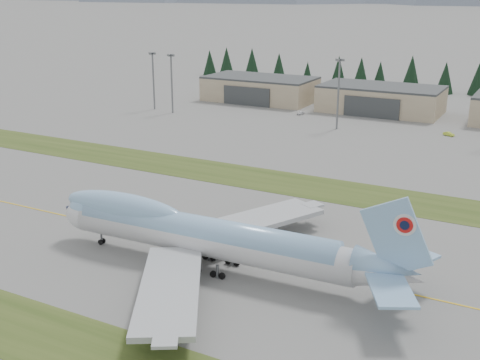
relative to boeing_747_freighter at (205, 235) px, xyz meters
The scene contains 11 objects.
ground 10.20m from the boeing_747_freighter, 64.88° to the left, with size 7000.00×7000.00×0.00m, color #60605E.
grass_strip_near 31.49m from the boeing_747_freighter, 83.61° to the right, with size 400.00×14.00×0.08m, color #334619.
grass_strip_far 52.80m from the boeing_747_freighter, 86.25° to the left, with size 400.00×18.00×0.08m, color #334619.
taxiway_line_main 10.20m from the boeing_747_freighter, 64.88° to the left, with size 400.00×0.40×0.02m, color gold.
boeing_747_freighter is the anchor object (origin of this frame).
hangar_left 170.73m from the boeing_747_freighter, 112.95° to the left, with size 48.00×26.60×10.80m.
hangar_center 157.65m from the boeing_747_freighter, 94.21° to the left, with size 48.00×26.60×10.80m.
floodlight_masts 117.35m from the boeing_747_freighter, 90.32° to the left, with size 204.68×8.14×24.98m.
service_vehicle_a 142.14m from the boeing_747_freighter, 105.59° to the left, with size 1.61×3.98×1.36m, color silver.
service_vehicle_b 128.75m from the boeing_747_freighter, 80.67° to the left, with size 1.41×4.02×1.32m, color #B6CF33.
conifer_belt 220.51m from the boeing_747_freighter, 90.12° to the left, with size 273.67×15.85×16.84m.
Camera 1 is at (48.97, -92.01, 48.35)m, focal length 45.00 mm.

